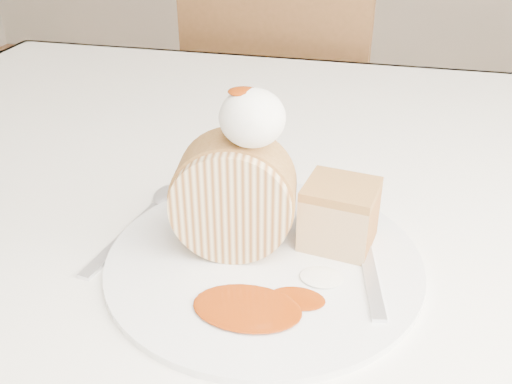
# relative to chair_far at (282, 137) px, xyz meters

# --- Properties ---
(table) EXTENTS (1.40, 0.90, 0.75)m
(table) POSITION_rel_chair_far_xyz_m (0.17, -0.64, 0.17)
(table) COLOR white
(table) RESTS_ON ground
(chair_far) EXTENTS (0.44, 0.44, 0.86)m
(chair_far) POSITION_rel_chair_far_xyz_m (0.00, 0.00, 0.00)
(chair_far) COLOR brown
(chair_far) RESTS_ON ground
(plate) EXTENTS (0.34, 0.34, 0.01)m
(plate) POSITION_rel_chair_far_xyz_m (0.14, -0.84, 0.26)
(plate) COLOR white
(plate) RESTS_ON table
(roulade_slice) EXTENTS (0.12, 0.07, 0.11)m
(roulade_slice) POSITION_rel_chair_far_xyz_m (0.10, -0.83, 0.32)
(roulade_slice) COLOR beige
(roulade_slice) RESTS_ON plate
(cake_chunk) EXTENTS (0.07, 0.07, 0.05)m
(cake_chunk) POSITION_rel_chair_far_xyz_m (0.20, -0.80, 0.29)
(cake_chunk) COLOR #A3733D
(cake_chunk) RESTS_ON plate
(whipped_cream) EXTENTS (0.06, 0.06, 0.05)m
(whipped_cream) POSITION_rel_chair_far_xyz_m (0.12, -0.83, 0.40)
(whipped_cream) COLOR white
(whipped_cream) RESTS_ON roulade_slice
(caramel_drizzle) EXTENTS (0.03, 0.02, 0.01)m
(caramel_drizzle) POSITION_rel_chair_far_xyz_m (0.11, -0.83, 0.43)
(caramel_drizzle) COLOR #8B2D05
(caramel_drizzle) RESTS_ON whipped_cream
(caramel_pool) EXTENTS (0.10, 0.07, 0.00)m
(caramel_pool) POSITION_rel_chair_far_xyz_m (0.14, -0.92, 0.27)
(caramel_pool) COLOR #8B2D05
(caramel_pool) RESTS_ON plate
(fork) EXTENTS (0.05, 0.18, 0.00)m
(fork) POSITION_rel_chair_far_xyz_m (0.23, -0.85, 0.27)
(fork) COLOR silver
(fork) RESTS_ON plate
(spoon) EXTENTS (0.05, 0.17, 0.00)m
(spoon) POSITION_rel_chair_far_xyz_m (-0.01, -0.84, 0.26)
(spoon) COLOR silver
(spoon) RESTS_ON table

